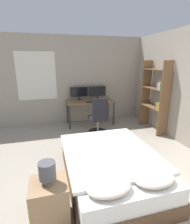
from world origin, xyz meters
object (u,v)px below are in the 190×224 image
Objects in this scene: monitor_right at (97,92)px; bookshelf at (157,94)px; monitor_left at (79,92)px; bedside_lamp at (47,171)px; computer_mouse at (100,101)px; desk at (90,104)px; office_chair at (98,120)px; bed at (111,168)px; nightstand at (50,203)px; keyboard at (92,102)px.

monitor_right is 0.28× the size of bookshelf.
monitor_left is at bearing 146.89° from bookshelf.
bedside_lamp is 3.86× the size of computer_mouse.
monitor_right is 0.50m from computer_mouse.
desk is at bearing 68.38° from bedside_lamp.
office_chair is at bearing 171.54° from bookshelf.
bed is at bearing -100.55° from office_chair.
office_chair is (0.34, -1.03, -0.60)m from monitor_left.
nightstand is 3.99m from monitor_right.
monitor_right is at bearing 136.60° from bookshelf.
nightstand is 3.79m from monitor_left.
bedside_lamp is (0.00, -0.00, 0.45)m from nightstand.
computer_mouse is at bearing -94.57° from monitor_right.
nightstand is 1.65× the size of keyboard.
desk is at bearing -143.10° from monitor_right.
keyboard is at bearing 66.99° from nightstand.
computer_mouse is (1.59, 3.13, 0.04)m from bedside_lamp.
monitor_left is at bearing 123.86° from keyboard.
nightstand is 2.14× the size of bedside_lamp.
bookshelf reaches higher than desk.
bookshelf is (1.94, -1.27, 0.08)m from monitor_left.
bed is 3.20m from monitor_right.
nightstand is 0.57× the size of office_chair.
bookshelf is (1.64, -0.82, 0.31)m from keyboard.
bed is at bearing -97.47° from keyboard.
desk is at bearing 147.63° from bookshelf.
bed is 1.22m from bedside_lamp.
office_chair reaches higher than bedside_lamp.
monitor_right reaches higher than bedside_lamp.
keyboard is at bearing 82.53° from bed.
monitor_left is 1.59× the size of keyboard.
desk is 4.21× the size of keyboard.
bed is 1.00× the size of bookshelf.
bookshelf reaches higher than office_chair.
bookshelf reaches higher than computer_mouse.
desk is 0.75× the size of bookshelf.
bedside_lamp is at bearing -118.14° from office_chair.
monitor_right is at bearing 36.90° from desk.
monitor_left is at bearing 73.98° from nightstand.
office_chair is at bearing -87.45° from desk.
desk is (0.34, 2.83, 0.41)m from bed.
nightstand is 8.27× the size of computer_mouse.
monitor_left is at bearing 108.16° from office_chair.
monitor_left reaches higher than keyboard.
office_chair is 1.76m from bookshelf.
office_chair is at bearing 61.86° from bedside_lamp.
desk reaches higher than bed.
computer_mouse is (0.27, 0.00, 0.01)m from keyboard.
desk is at bearing -36.90° from monitor_left.
keyboard is 0.27m from computer_mouse.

